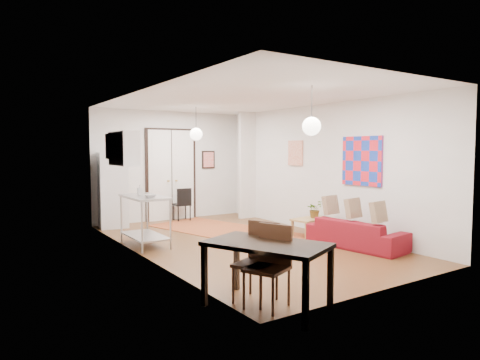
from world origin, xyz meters
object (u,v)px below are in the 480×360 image
kitchen_counter (145,213)px  black_side_chair (181,201)px  dining_chair_near (251,255)px  sofa (356,233)px  dining_table (267,250)px  coffee_table (311,220)px  fridge (113,190)px  dining_chair_far (262,259)px

kitchen_counter → black_side_chair: size_ratio=1.47×
kitchen_counter → dining_chair_near: kitchen_counter is taller
dining_chair_near → sofa: bearing=86.3°
dining_table → coffee_table: bearing=40.5°
kitchen_counter → fridge: (0.08, 2.33, 0.26)m
sofa → kitchen_counter: kitchen_counter is taller
dining_table → dining_chair_near: (-0.00, 0.33, -0.13)m
dining_table → black_side_chair: 6.66m
coffee_table → sofa: bearing=-92.3°
dining_table → black_side_chair: size_ratio=1.87×
fridge → dining_chair_far: 6.21m
kitchen_counter → dining_chair_far: (-0.00, -3.88, -0.08)m
sofa → dining_chair_far: (-3.32, -1.47, 0.29)m
kitchen_counter → fridge: bearing=88.3°
sofa → coffee_table: sofa is taller
coffee_table → black_side_chair: (-1.46, 3.50, 0.17)m
coffee_table → dining_chair_far: bearing=-140.4°
coffee_table → dining_table: bearing=-139.5°
fridge → dining_chair_far: bearing=-82.7°
fridge → dining_chair_near: fridge is taller
dining_chair_far → fridge: bearing=155.3°
sofa → fridge: bearing=26.4°
coffee_table → dining_table: (-3.37, -2.88, 0.36)m
sofa → black_side_chair: bearing=8.3°
coffee_table → dining_chair_far: dining_chair_far is taller
dining_chair_near → kitchen_counter: bearing=156.0°
kitchen_counter → dining_table: kitchen_counter is taller
black_side_chair → kitchen_counter: bearing=56.3°
sofa → fridge: fridge is taller
kitchen_counter → dining_chair_far: 3.88m
coffee_table → dining_chair_near: size_ratio=0.96×
dining_chair_near → black_side_chair: (1.91, 6.05, -0.06)m
sofa → fridge: (-3.24, 4.74, 0.63)m
dining_chair_far → dining_table: bearing=-24.0°
dining_chair_near → dining_chair_far: size_ratio=1.00×
kitchen_counter → sofa: bearing=-35.8°
coffee_table → black_side_chair: size_ratio=1.07×
fridge → black_side_chair: fridge is taller
sofa → kitchen_counter: size_ratio=1.47×
dining_table → black_side_chair: (1.91, 6.38, -0.19)m
kitchen_counter → dining_chair_near: (-0.00, -3.64, -0.08)m
sofa → dining_chair_far: dining_chair_far is taller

